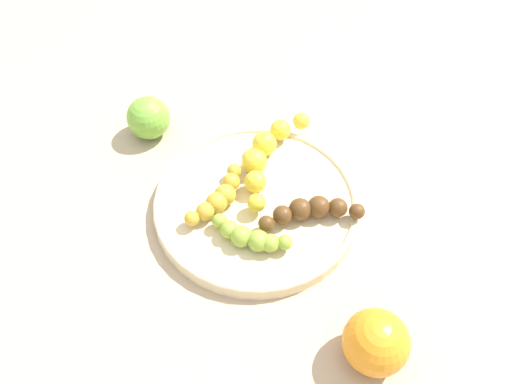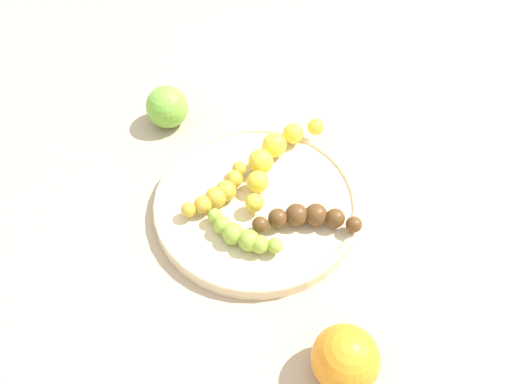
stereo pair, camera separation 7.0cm
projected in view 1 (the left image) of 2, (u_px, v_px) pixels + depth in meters
ground_plane at (256, 208)px, 0.73m from camera, size 2.40×2.40×0.00m
fruit_bowl at (256, 203)px, 0.72m from camera, size 0.29×0.29×0.02m
banana_spotted at (219, 196)px, 0.70m from camera, size 0.10×0.08×0.03m
banana_green at (249, 237)px, 0.66m from camera, size 0.06×0.10×0.03m
banana_overripe at (310, 211)px, 0.68m from camera, size 0.05×0.14×0.03m
banana_yellow at (266, 154)px, 0.74m from camera, size 0.18×0.11×0.04m
orange_fruit at (376, 342)px, 0.57m from camera, size 0.08×0.08×0.08m
apple_green at (148, 118)px, 0.79m from camera, size 0.07×0.07×0.07m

